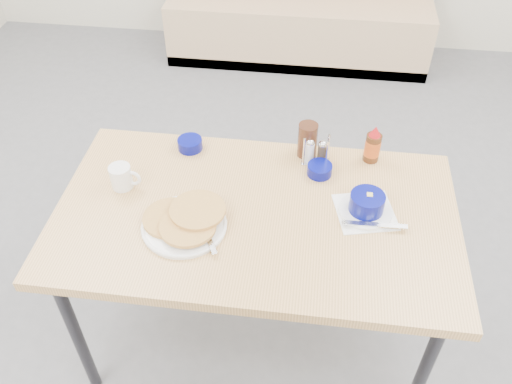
# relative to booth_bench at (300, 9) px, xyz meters

# --- Properties ---
(booth_bench) EXTENTS (1.90, 0.56, 1.22)m
(booth_bench) POSITION_rel_booth_bench_xyz_m (0.00, 0.00, 0.00)
(booth_bench) COLOR tan
(booth_bench) RESTS_ON ground
(dining_table) EXTENTS (1.40, 0.80, 0.76)m
(dining_table) POSITION_rel_booth_bench_xyz_m (0.00, -2.53, 0.35)
(dining_table) COLOR tan
(dining_table) RESTS_ON ground
(pancake_plate) EXTENTS (0.29, 0.29, 0.05)m
(pancake_plate) POSITION_rel_booth_bench_xyz_m (-0.23, -2.63, 0.43)
(pancake_plate) COLOR white
(pancake_plate) RESTS_ON dining_table
(coffee_mug) EXTENTS (0.12, 0.08, 0.09)m
(coffee_mug) POSITION_rel_booth_bench_xyz_m (-0.49, -2.46, 0.46)
(coffee_mug) COLOR white
(coffee_mug) RESTS_ON dining_table
(grits_setting) EXTENTS (0.26, 0.24, 0.08)m
(grits_setting) POSITION_rel_booth_bench_xyz_m (0.38, -2.49, 0.45)
(grits_setting) COLOR white
(grits_setting) RESTS_ON dining_table
(creamer_bowl) EXTENTS (0.10, 0.10, 0.04)m
(creamer_bowl) POSITION_rel_booth_bench_xyz_m (-0.30, -2.22, 0.43)
(creamer_bowl) COLOR #04096A
(creamer_bowl) RESTS_ON dining_table
(butter_bowl) EXTENTS (0.09, 0.09, 0.04)m
(butter_bowl) POSITION_rel_booth_bench_xyz_m (0.21, -2.30, 0.43)
(butter_bowl) COLOR #04096A
(butter_bowl) RESTS_ON dining_table
(amber_tumbler) EXTENTS (0.09, 0.09, 0.14)m
(amber_tumbler) POSITION_rel_booth_bench_xyz_m (0.16, -2.19, 0.48)
(amber_tumbler) COLOR #3B1F12
(amber_tumbler) RESTS_ON dining_table
(condiment_caddy) EXTENTS (0.11, 0.07, 0.12)m
(condiment_caddy) POSITION_rel_booth_bench_xyz_m (0.19, -2.24, 0.45)
(condiment_caddy) COLOR silver
(condiment_caddy) RESTS_ON dining_table
(syrup_bottle) EXTENTS (0.06, 0.06, 0.16)m
(syrup_bottle) POSITION_rel_booth_bench_xyz_m (0.40, -2.19, 0.48)
(syrup_bottle) COLOR #47230F
(syrup_bottle) RESTS_ON dining_table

